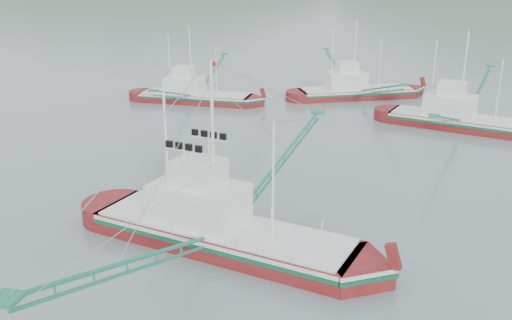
% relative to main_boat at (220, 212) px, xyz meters
% --- Properties ---
extents(ground, '(1200.00, 1200.00, 0.00)m').
position_rel_main_boat_xyz_m(ground, '(0.58, 1.30, -2.32)').
color(ground, slate).
rests_on(ground, ground).
extents(main_boat, '(17.44, 29.95, 12.35)m').
position_rel_main_boat_xyz_m(main_boat, '(0.00, 0.00, 0.00)').
color(main_boat, maroon).
rests_on(main_boat, ground).
extents(bg_boat_far, '(15.07, 25.39, 10.81)m').
position_rel_main_boat_xyz_m(bg_boat_far, '(5.67, 42.82, -0.13)').
color(bg_boat_far, maroon).
rests_on(bg_boat_far, ground).
extents(bg_boat_right, '(15.68, 26.76, 11.12)m').
position_rel_main_boat_xyz_m(bg_boat_right, '(17.41, 30.79, -0.19)').
color(bg_boat_right, maroon).
rests_on(bg_boat_right, ground).
extents(bg_boat_left, '(13.98, 25.22, 10.20)m').
position_rel_main_boat_xyz_m(bg_boat_left, '(-13.84, 35.84, -0.92)').
color(bg_boat_left, maroon).
rests_on(bg_boat_left, ground).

